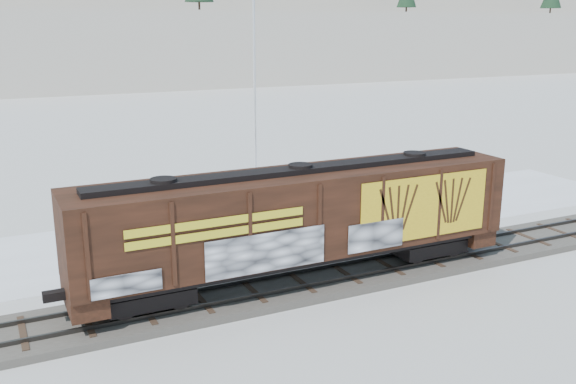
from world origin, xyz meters
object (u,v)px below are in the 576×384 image
hopper_railcar (300,217)px  flagpole (257,116)px  car_silver (279,221)px  car_dark (361,208)px  car_white (319,207)px

hopper_railcar → flagpole: 13.31m
car_silver → car_dark: bearing=-74.8°
flagpole → car_white: bearing=-79.6°
hopper_railcar → flagpole: bearing=74.0°
car_dark → car_silver: bearing=103.6°
hopper_railcar → car_dark: (6.61, 6.13, -2.07)m
flagpole → car_silver: bearing=-104.5°
car_dark → car_white: bearing=79.4°
flagpole → car_dark: size_ratio=2.46×
car_silver → hopper_railcar: bearing=178.4°
flagpole → car_silver: 7.85m
car_silver → flagpole: bearing=1.6°
car_dark → flagpole: bearing=38.9°
hopper_railcar → flagpole: (3.64, 12.65, 2.00)m
hopper_railcar → car_silver: (1.97, 6.20, -2.15)m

